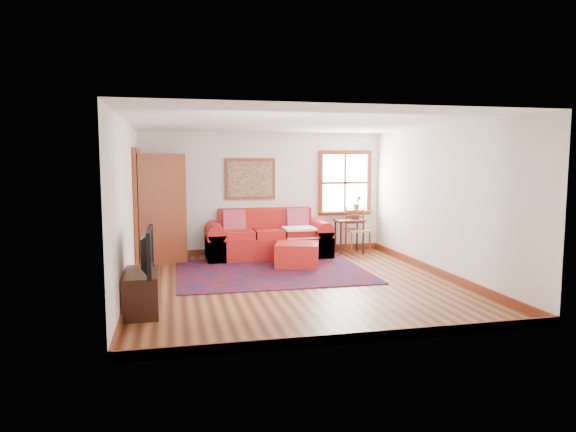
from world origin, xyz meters
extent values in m
plane|color=#452012|center=(0.00, 0.00, 0.00)|extent=(5.50, 5.50, 0.00)
cube|color=silver|center=(0.00, 2.75, 1.25)|extent=(5.00, 0.04, 2.50)
cube|color=silver|center=(0.00, -2.75, 1.25)|extent=(5.00, 0.04, 2.50)
cube|color=silver|center=(-2.50, 0.00, 1.25)|extent=(0.04, 5.50, 2.50)
cube|color=silver|center=(2.50, 0.00, 1.25)|extent=(0.04, 5.50, 2.50)
cube|color=white|center=(0.00, 0.00, 2.50)|extent=(5.00, 5.50, 0.04)
cube|color=maroon|center=(0.00, 2.73, 0.06)|extent=(5.00, 0.03, 0.12)
cube|color=maroon|center=(-2.48, 0.00, 0.06)|extent=(0.03, 5.50, 0.12)
cube|color=maroon|center=(2.48, 0.00, 0.06)|extent=(0.03, 5.50, 0.12)
cube|color=white|center=(1.75, 2.73, 1.45)|extent=(1.00, 0.02, 1.20)
cube|color=maroon|center=(1.75, 2.72, 2.09)|extent=(1.18, 0.06, 0.09)
cube|color=maroon|center=(1.75, 2.72, 0.80)|extent=(1.18, 0.06, 0.09)
cube|color=maroon|center=(1.21, 2.72, 1.45)|extent=(0.09, 0.06, 1.20)
cube|color=maroon|center=(2.29, 2.72, 1.45)|extent=(0.09, 0.06, 1.20)
cube|color=maroon|center=(1.75, 2.72, 1.45)|extent=(1.00, 0.04, 0.05)
cube|color=maroon|center=(1.75, 2.65, 0.83)|extent=(1.15, 0.20, 0.04)
imported|color=#2E7127|center=(2.00, 2.63, 1.01)|extent=(0.18, 0.15, 0.33)
cube|color=black|center=(-2.49, 1.60, 1.02)|extent=(0.02, 0.90, 2.05)
cube|color=maroon|center=(-2.46, 1.11, 1.02)|extent=(0.06, 0.09, 2.05)
cube|color=maroon|center=(-2.46, 2.10, 1.02)|extent=(0.06, 0.09, 2.05)
cube|color=maroon|center=(-2.46, 1.60, 2.09)|extent=(0.06, 1.08, 0.09)
cube|color=maroon|center=(-2.04, 1.90, 1.02)|extent=(0.86, 0.35, 2.05)
cube|color=silver|center=(-2.04, 1.90, 1.13)|extent=(0.56, 0.22, 1.33)
cube|color=maroon|center=(-0.30, 2.73, 1.55)|extent=(1.05, 0.04, 0.85)
cube|color=tan|center=(-0.30, 2.69, 1.55)|extent=(0.92, 0.03, 0.72)
cube|color=#5D0D16|center=(-0.21, 0.89, 0.01)|extent=(3.26, 2.62, 0.02)
cube|color=#AD1816|center=(-0.02, 2.22, 0.21)|extent=(2.44, 1.01, 0.43)
cube|color=#AD1816|center=(-0.02, 2.58, 0.69)|extent=(1.90, 0.28, 0.53)
cube|color=#AD1816|center=(-1.07, 2.22, 0.27)|extent=(0.34, 1.01, 0.53)
cube|color=#AD1816|center=(1.03, 2.22, 0.27)|extent=(0.34, 1.01, 0.53)
cube|color=#C44F1B|center=(-0.67, 2.41, 0.72)|extent=(0.45, 0.22, 0.46)
cube|color=#C44F1B|center=(0.63, 2.41, 0.72)|extent=(0.45, 0.22, 0.46)
cube|color=silver|center=(0.57, 2.02, 0.59)|extent=(0.62, 0.56, 0.04)
cube|color=#AD1816|center=(0.33, 1.23, 0.22)|extent=(0.96, 0.96, 0.44)
cube|color=#331911|center=(1.72, 2.33, 0.68)|extent=(0.59, 0.44, 0.04)
cylinder|color=#331911|center=(1.48, 2.15, 0.33)|extent=(0.04, 0.04, 0.66)
cylinder|color=#331911|center=(1.97, 2.15, 0.33)|extent=(0.04, 0.04, 0.66)
cylinder|color=#331911|center=(1.48, 2.51, 0.33)|extent=(0.04, 0.04, 0.66)
cylinder|color=#331911|center=(1.97, 2.51, 0.33)|extent=(0.04, 0.04, 0.66)
cube|color=tan|center=(1.88, 2.25, 0.48)|extent=(0.45, 0.43, 0.04)
cylinder|color=maroon|center=(1.68, 2.07, 0.23)|extent=(0.04, 0.04, 0.46)
cylinder|color=maroon|center=(2.07, 2.06, 0.23)|extent=(0.04, 0.04, 0.46)
cylinder|color=maroon|center=(1.69, 2.44, 0.48)|extent=(0.04, 0.04, 0.96)
cylinder|color=maroon|center=(2.08, 2.43, 0.48)|extent=(0.04, 0.04, 0.96)
cube|color=maroon|center=(1.88, 2.43, 0.75)|extent=(0.39, 0.03, 0.29)
cube|color=#331911|center=(-2.27, -1.06, 0.26)|extent=(0.43, 0.95, 0.52)
imported|color=black|center=(-2.25, -1.13, 0.80)|extent=(0.13, 0.98, 0.56)
cylinder|color=silver|center=(-2.22, -0.63, 0.61)|extent=(0.12, 0.12, 0.18)
cylinder|color=#FFA53F|center=(-2.22, -0.63, 0.58)|extent=(0.07, 0.07, 0.12)
camera|label=1|loc=(-1.87, -7.71, 1.93)|focal=32.00mm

